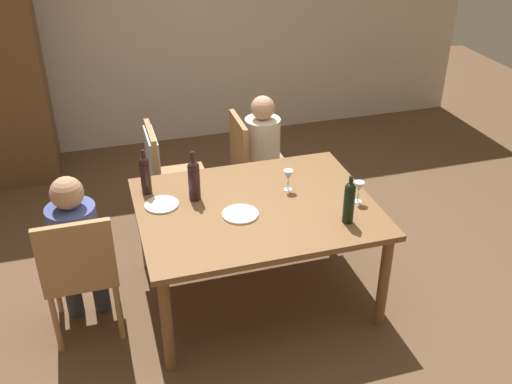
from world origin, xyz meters
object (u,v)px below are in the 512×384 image
dining_table (256,215)px  person_man_bearded (265,149)px  chair_left_end (80,268)px  person_woman_host (76,242)px  wine_glass_near_left (359,188)px  chair_far_right (252,161)px  wine_bottle_tall_green (145,174)px  dinner_plate_host (240,214)px  wine_glass_centre (288,176)px  dinner_plate_guest_left (162,205)px  handbag (224,210)px  chair_far_left (163,166)px  wine_bottle_dark_red (194,179)px  wine_bottle_short_olive (349,201)px

dining_table → person_man_bearded: bearing=69.2°
chair_left_end → person_man_bearded: 1.86m
person_woman_host → wine_glass_near_left: person_woman_host is taller
chair_far_right → wine_bottle_tall_green: wine_bottle_tall_green is taller
wine_bottle_tall_green → dinner_plate_host: size_ratio=1.37×
dining_table → wine_glass_centre: 0.35m
chair_left_end → wine_glass_near_left: bearing=-1.9°
chair_left_end → wine_glass_near_left: chair_left_end is taller
dinner_plate_host → dinner_plate_guest_left: same height
handbag → dinner_plate_guest_left: bearing=-126.4°
chair_far_left → wine_glass_centre: size_ratio=6.17×
dinner_plate_guest_left → handbag: (0.60, 0.81, -0.63)m
chair_far_left → wine_bottle_tall_green: size_ratio=2.87×
wine_bottle_dark_red → wine_glass_centre: 0.64m
dining_table → person_woman_host: (-1.15, 0.03, -0.01)m
person_woman_host → wine_glass_centre: 1.43m
person_woman_host → wine_bottle_tall_green: person_woman_host is taller
chair_left_end → person_woman_host: 0.16m
handbag → wine_glass_near_left: bearing=-60.0°
wine_bottle_dark_red → handbag: 1.16m
chair_far_left → wine_glass_near_left: bearing=45.0°
wine_glass_near_left → dinner_plate_host: size_ratio=0.64×
chair_far_right → dinner_plate_host: (-0.39, -1.06, 0.20)m
dining_table → handbag: bearing=89.7°
chair_far_right → dinner_plate_host: size_ratio=3.94×
person_woman_host → wine_bottle_tall_green: size_ratio=3.46×
chair_far_right → person_woman_host: 1.70m
person_man_bearded → dining_table: bearing=-20.8°
dinner_plate_host → handbag: dinner_plate_host is taller
person_woman_host → wine_bottle_short_olive: 1.70m
chair_far_left → wine_glass_near_left: (1.12, -1.13, 0.24)m
chair_far_left → person_woman_host: size_ratio=0.83×
chair_far_left → person_woman_host: bearing=-35.5°
wine_glass_near_left → handbag: wine_glass_near_left is taller
person_woman_host → wine_bottle_dark_red: 0.83m
wine_bottle_dark_red → dinner_plate_guest_left: wine_bottle_dark_red is taller
wine_bottle_tall_green → wine_bottle_short_olive: bearing=-31.8°
dinner_plate_host → handbag: bearing=82.8°
person_woman_host → handbag: bearing=39.6°
wine_bottle_short_olive → dinner_plate_host: size_ratio=1.37×
chair_far_right → chair_far_left: (-0.73, 0.00, 0.06)m
dinner_plate_host → chair_left_end: bearing=-180.0°
wine_glass_near_left → person_woman_host: bearing=174.5°
wine_bottle_short_olive → dinner_plate_host: 0.69m
dining_table → dinner_plate_guest_left: (-0.59, 0.17, 0.08)m
wine_glass_near_left → wine_glass_centre: 0.48m
chair_far_left → dinner_plate_host: size_ratio=3.94×
chair_far_right → person_man_bearded: bearing=90.0°
wine_glass_centre → dinner_plate_host: (-0.40, -0.22, -0.10)m
chair_far_left → dinner_plate_guest_left: bearing=-8.6°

